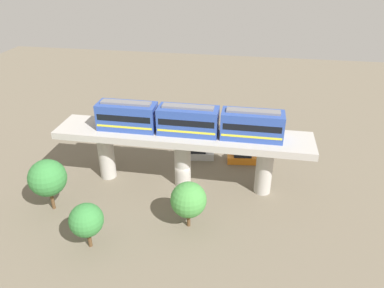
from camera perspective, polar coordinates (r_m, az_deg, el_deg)
The scene contains 9 objects.
ground_plane at distance 44.28m, azimuth -1.43°, elevation -6.13°, with size 120.00×120.00×0.00m, color #706654.
viaduct at distance 41.55m, azimuth -1.51°, elevation -0.16°, with size 5.20×28.85×6.84m.
train at distance 40.02m, azimuth -0.61°, elevation 3.71°, with size 2.64×20.50×3.24m.
parked_car_silver at distance 49.06m, azimuth 0.94°, elevation -1.37°, with size 2.34×4.40×1.76m.
parked_car_white at distance 53.80m, azimuth 2.33°, elevation 1.45°, with size 2.22×4.36×1.76m.
parked_car_orange at distance 48.59m, azimuth 7.97°, elevation -1.99°, with size 2.28×4.38×1.76m.
tree_near_viaduct at distance 35.38m, azimuth -16.16°, elevation -11.35°, with size 3.18×3.18×4.72m.
tree_mid_lot at distance 40.98m, azimuth -21.61°, elevation -4.95°, with size 3.93×3.93×5.90m.
tree_far_corner at distance 36.20m, azimuth -0.55°, elevation -8.69°, with size 3.59×3.59×5.06m.
Camera 1 is at (-35.78, -7.31, 25.05)m, focal length 34.20 mm.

